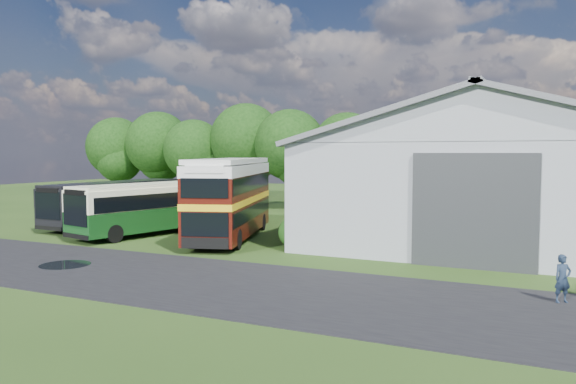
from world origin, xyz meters
The scene contains 17 objects.
ground centered at (0.00, 0.00, 0.00)m, with size 120.00×120.00×0.00m, color #213D13.
asphalt_road centered at (3.00, -3.00, 0.00)m, with size 60.00×8.00×0.02m, color black.
puddle centered at (-1.50, -3.00, 0.00)m, with size 2.20×2.20×0.01m, color black.
storage_shed centered at (15.00, 15.98, 4.17)m, with size 18.80×24.80×8.15m.
tree_far_left centered at (-23.00, 24.00, 5.56)m, with size 6.12×6.12×8.64m.
tree_left_a centered at (-18.00, 24.50, 5.87)m, with size 6.46×6.46×9.12m.
tree_left_b centered at (-13.00, 23.50, 5.25)m, with size 5.78×5.78×8.16m.
tree_mid centered at (-8.00, 24.80, 6.18)m, with size 6.80×6.80×9.60m.
tree_right_a centered at (-3.00, 23.80, 5.69)m, with size 6.26×6.26×8.83m.
tree_right_b centered at (2.00, 24.60, 5.44)m, with size 5.98×5.98×8.45m.
shrub_front centered at (5.60, 6.00, 0.00)m, with size 1.70×1.70×1.70m, color #194714.
shrub_mid centered at (5.60, 8.00, 0.00)m, with size 1.60×1.60×1.60m, color #194714.
shrub_back centered at (5.60, 10.00, 0.00)m, with size 1.80×1.80×1.80m, color #194714.
bus_green_single centered at (-4.12, 6.87, 1.67)m, with size 5.06×11.65×3.13m.
bus_maroon_double centered at (1.13, 6.84, 2.33)m, with size 5.95×11.17×4.66m.
bus_dark_single centered at (-9.25, 8.60, 1.60)m, with size 3.01×11.00×3.01m.
visitor_a centered at (18.44, -0.51, 0.81)m, with size 0.59×0.39×1.61m, color #1A2739.
Camera 1 is at (18.05, -21.05, 5.01)m, focal length 35.00 mm.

